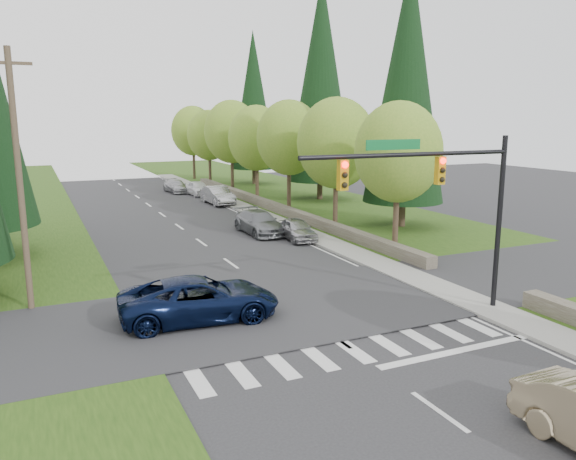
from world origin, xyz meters
TOP-DOWN VIEW (x-y plane):
  - ground at (0.00, 0.00)m, footprint 120.00×120.00m
  - grass_east at (13.00, 20.00)m, footprint 14.00×110.00m
  - cross_street at (0.00, 8.00)m, footprint 120.00×8.00m
  - sidewalk_east at (6.90, 22.00)m, footprint 1.80×80.00m
  - curb_east at (6.05, 22.00)m, footprint 0.20×80.00m
  - stone_wall_north at (8.60, 30.00)m, footprint 0.70×40.00m
  - traffic_signal at (4.37, 4.50)m, footprint 8.70×0.37m
  - utility_pole at (-9.50, 12.00)m, footprint 1.60×0.24m
  - decid_tree_0 at (9.20, 14.00)m, footprint 4.80×4.80m
  - decid_tree_1 at (9.30, 21.00)m, footprint 5.20×5.20m
  - decid_tree_2 at (9.10, 28.00)m, footprint 5.00×5.00m
  - decid_tree_3 at (9.20, 35.00)m, footprint 5.00×5.00m
  - decid_tree_4 at (9.30, 42.00)m, footprint 5.40×5.40m
  - decid_tree_5 at (9.10, 49.00)m, footprint 4.80×4.80m
  - decid_tree_6 at (9.20, 56.00)m, footprint 5.20×5.20m
  - conifer_e_a at (14.00, 20.00)m, footprint 5.44×5.44m
  - conifer_e_b at (15.00, 34.00)m, footprint 6.12×6.12m
  - conifer_e_c at (14.00, 48.00)m, footprint 5.10×5.10m
  - suv_navy at (-3.76, 8.08)m, footprint 6.13×3.23m
  - parked_car_a at (5.60, 19.27)m, footprint 1.84×4.02m
  - parked_car_b at (4.20, 22.00)m, footprint 2.20×5.13m
  - parked_car_c at (5.60, 35.27)m, footprint 1.91×4.87m
  - parked_car_d at (5.60, 41.56)m, footprint 1.79×4.17m
  - parked_car_e at (4.20, 44.61)m, footprint 2.16×4.47m

SIDE VIEW (x-z plane):
  - ground at x=0.00m, z-range 0.00..0.00m
  - cross_street at x=0.00m, z-range -0.05..0.05m
  - grass_east at x=13.00m, z-range 0.00..0.06m
  - sidewalk_east at x=6.90m, z-range 0.00..0.13m
  - curb_east at x=6.05m, z-range 0.00..0.13m
  - stone_wall_north at x=8.60m, z-range 0.00..0.70m
  - parked_car_e at x=4.20m, z-range 0.00..1.25m
  - parked_car_a at x=5.60m, z-range 0.00..1.34m
  - parked_car_d at x=5.60m, z-range 0.00..1.40m
  - parked_car_b at x=4.20m, z-range 0.00..1.47m
  - parked_car_c at x=5.60m, z-range 0.00..1.58m
  - suv_navy at x=-3.76m, z-range 0.00..1.64m
  - traffic_signal at x=4.37m, z-range 1.58..8.38m
  - utility_pole at x=-9.50m, z-range 0.14..10.14m
  - decid_tree_5 at x=9.10m, z-range 1.38..9.68m
  - decid_tree_0 at x=9.20m, z-range 1.41..9.78m
  - decid_tree_3 at x=9.20m, z-range 1.39..9.94m
  - decid_tree_1 at x=9.30m, z-range 1.40..10.20m
  - decid_tree_6 at x=9.20m, z-range 1.43..10.30m
  - decid_tree_2 at x=9.10m, z-range 1.52..10.34m
  - decid_tree_4 at x=9.30m, z-range 1.47..10.65m
  - conifer_e_c at x=14.00m, z-range 0.89..17.69m
  - conifer_e_a at x=14.00m, z-range 0.89..18.69m
  - conifer_e_b at x=15.00m, z-range 0.89..20.69m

